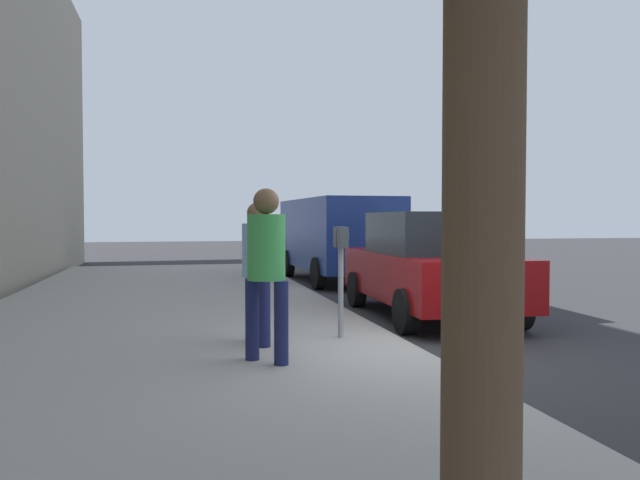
% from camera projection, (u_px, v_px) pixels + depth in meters
% --- Properties ---
extents(ground_plane, '(80.00, 80.00, 0.00)m').
position_uv_depth(ground_plane, '(415.00, 357.00, 7.47)').
color(ground_plane, '#2B2B2D').
rests_on(ground_plane, ground).
extents(sidewalk_slab, '(28.00, 6.00, 0.15)m').
position_uv_depth(sidewalk_slab, '(156.00, 364.00, 6.79)').
color(sidewalk_slab, gray).
rests_on(sidewalk_slab, ground_plane).
extents(parking_meter, '(0.36, 0.12, 1.41)m').
position_uv_depth(parking_meter, '(341.00, 258.00, 7.90)').
color(parking_meter, gray).
rests_on(parking_meter, sidewalk_slab).
extents(pedestrian_at_meter, '(0.51, 0.37, 1.71)m').
position_uv_depth(pedestrian_at_meter, '(258.00, 262.00, 7.48)').
color(pedestrian_at_meter, '#191E4C').
rests_on(pedestrian_at_meter, sidewalk_slab).
extents(pedestrian_bystander, '(0.45, 0.42, 1.83)m').
position_uv_depth(pedestrian_bystander, '(266.00, 259.00, 6.53)').
color(pedestrian_bystander, '#191E4C').
rests_on(pedestrian_bystander, sidewalk_slab).
extents(parked_sedan_near, '(4.46, 2.09, 1.77)m').
position_uv_depth(parked_sedan_near, '(429.00, 265.00, 10.44)').
color(parked_sedan_near, maroon).
rests_on(parked_sedan_near, ground_plane).
extents(parked_van_far, '(5.26, 2.26, 2.18)m').
position_uv_depth(parked_van_far, '(337.00, 234.00, 16.49)').
color(parked_van_far, navy).
rests_on(parked_van_far, ground_plane).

